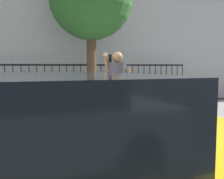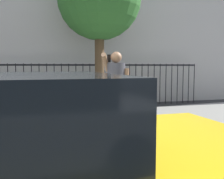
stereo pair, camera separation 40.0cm
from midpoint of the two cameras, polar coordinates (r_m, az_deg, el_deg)
The scene contains 3 objects.
sidewalk at distance 5.80m, azimuth -16.70°, elevation -9.36°, with size 28.00×4.40×0.15m, color gray.
iron_fence at distance 9.33m, azimuth -18.09°, elevation 1.90°, with size 12.03×0.04×1.60m.
pedestrian_on_phone at distance 4.94m, azimuth -0.82°, elevation 0.35°, with size 0.72×0.56×1.63m.
Camera 1 is at (-0.46, -3.36, 1.51)m, focal length 41.67 mm.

